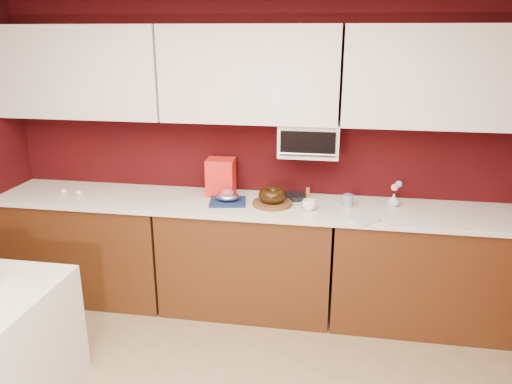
{
  "coord_description": "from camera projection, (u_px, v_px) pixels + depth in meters",
  "views": [
    {
      "loc": [
        0.67,
        -1.61,
        2.15
      ],
      "look_at": [
        0.09,
        1.84,
        1.02
      ],
      "focal_mm": 35.0,
      "sensor_mm": 36.0,
      "label": 1
    }
  ],
  "objects": [
    {
      "name": "china_plate",
      "position": [
        363.0,
        218.0,
        3.48
      ],
      "size": [
        0.27,
        0.27,
        0.01
      ],
      "primitive_type": "cylinder",
      "rotation": [
        0.0,
        0.0,
        -0.26
      ],
      "color": "silver",
      "rests_on": "countertop"
    },
    {
      "name": "cake_base",
      "position": [
        272.0,
        203.0,
        3.76
      ],
      "size": [
        0.36,
        0.36,
        0.03
      ],
      "primitive_type": "cylinder",
      "rotation": [
        0.0,
        0.0,
        -0.23
      ],
      "color": "brown",
      "rests_on": "countertop"
    },
    {
      "name": "base_cabinet_right",
      "position": [
        421.0,
        271.0,
        3.75
      ],
      "size": [
        1.31,
        0.58,
        0.86
      ],
      "primitive_type": "cube",
      "color": "#4C260F",
      "rests_on": "floor"
    },
    {
      "name": "roasted_ham",
      "position": [
        228.0,
        193.0,
        3.78
      ],
      "size": [
        0.12,
        0.11,
        0.07
      ],
      "primitive_type": "ellipsoid",
      "rotation": [
        0.0,
        0.0,
        -0.26
      ],
      "color": "#9D5248",
      "rests_on": "foil_ham_nest"
    },
    {
      "name": "amber_bottle",
      "position": [
        308.0,
        193.0,
        3.89
      ],
      "size": [
        0.04,
        0.04,
        0.09
      ],
      "primitive_type": "cylinder",
      "rotation": [
        0.0,
        0.0,
        -0.23
      ],
      "color": "#98471B",
      "rests_on": "countertop"
    },
    {
      "name": "base_cabinet_center",
      "position": [
        247.0,
        258.0,
        3.97
      ],
      "size": [
        1.31,
        0.58,
        0.86
      ],
      "primitive_type": "cube",
      "color": "#4C260F",
      "rests_on": "floor"
    },
    {
      "name": "toaster_oven",
      "position": [
        309.0,
        139.0,
        3.76
      ],
      "size": [
        0.45,
        0.3,
        0.25
      ],
      "primitive_type": "cube",
      "color": "white",
      "rests_on": "upper_cabinet_center"
    },
    {
      "name": "flower_vase",
      "position": [
        394.0,
        199.0,
        3.72
      ],
      "size": [
        0.08,
        0.08,
        0.11
      ],
      "primitive_type": "imported",
      "rotation": [
        0.0,
        0.0,
        0.17
      ],
      "color": "silver",
      "rests_on": "countertop"
    },
    {
      "name": "flower_blue",
      "position": [
        399.0,
        184.0,
        3.7
      ],
      "size": [
        0.05,
        0.05,
        0.05
      ],
      "primitive_type": "sphere",
      "color": "#7E97CA",
      "rests_on": "flower_vase"
    },
    {
      "name": "navy_towel",
      "position": [
        228.0,
        202.0,
        3.81
      ],
      "size": [
        0.31,
        0.28,
        0.02
      ],
      "primitive_type": "cube",
      "rotation": [
        0.0,
        0.0,
        0.19
      ],
      "color": "#14234C",
      "rests_on": "countertop"
    },
    {
      "name": "toaster_oven_handle",
      "position": [
        307.0,
        154.0,
        3.62
      ],
      "size": [
        0.42,
        0.02,
        0.02
      ],
      "primitive_type": "cylinder",
      "rotation": [
        0.0,
        1.57,
        0.0
      ],
      "color": "silver",
      "rests_on": "toaster_oven"
    },
    {
      "name": "foil_ham_nest",
      "position": [
        228.0,
        196.0,
        3.79
      ],
      "size": [
        0.19,
        0.16,
        0.07
      ],
      "primitive_type": "ellipsoid",
      "rotation": [
        0.0,
        0.0,
        0.06
      ],
      "color": "silver",
      "rests_on": "navy_towel"
    },
    {
      "name": "flower_pink",
      "position": [
        395.0,
        187.0,
        3.69
      ],
      "size": [
        0.05,
        0.05,
        0.05
      ],
      "primitive_type": "sphere",
      "color": "pink",
      "rests_on": "flower_vase"
    },
    {
      "name": "egg_right",
      "position": [
        79.0,
        192.0,
        3.99
      ],
      "size": [
        0.06,
        0.06,
        0.04
      ],
      "primitive_type": "ellipsoid",
      "rotation": [
        0.0,
        0.0,
        0.39
      ],
      "color": "white",
      "rests_on": "countertop"
    },
    {
      "name": "upper_cabinet_right",
      "position": [
        439.0,
        77.0,
        3.45
      ],
      "size": [
        1.31,
        0.33,
        0.7
      ],
      "primitive_type": "cube",
      "color": "white",
      "rests_on": "wall_back"
    },
    {
      "name": "base_cabinet_left",
      "position": [
        91.0,
        247.0,
        4.18
      ],
      "size": [
        1.31,
        0.58,
        0.86
      ],
      "primitive_type": "cube",
      "color": "#4C260F",
      "rests_on": "floor"
    },
    {
      "name": "upper_cabinet_center",
      "position": [
        250.0,
        74.0,
        3.67
      ],
      "size": [
        1.31,
        0.33,
        0.7
      ],
      "primitive_type": "cube",
      "color": "white",
      "rests_on": "wall_back"
    },
    {
      "name": "egg_left",
      "position": [
        63.0,
        191.0,
        4.03
      ],
      "size": [
        0.06,
        0.05,
        0.04
      ],
      "primitive_type": "ellipsoid",
      "rotation": [
        0.0,
        0.0,
        0.42
      ],
      "color": "white",
      "rests_on": "countertop"
    },
    {
      "name": "toaster_oven_door",
      "position": [
        308.0,
        144.0,
        3.61
      ],
      "size": [
        0.4,
        0.02,
        0.18
      ],
      "primitive_type": "cube",
      "color": "black",
      "rests_on": "toaster_oven"
    },
    {
      "name": "blue_jar",
      "position": [
        348.0,
        201.0,
        3.72
      ],
      "size": [
        0.1,
        0.1,
        0.09
      ],
      "primitive_type": "cylinder",
      "rotation": [
        0.0,
        0.0,
        0.43
      ],
      "color": "navy",
      "rests_on": "countertop"
    },
    {
      "name": "wall_back",
      "position": [
        254.0,
        149.0,
        4.01
      ],
      "size": [
        4.0,
        0.02,
        2.5
      ],
      "primitive_type": "cube",
      "color": "#350708",
      "rests_on": "floor"
    },
    {
      "name": "pandoro_box",
      "position": [
        221.0,
        177.0,
        3.96
      ],
      "size": [
        0.22,
        0.21,
        0.29
      ],
      "primitive_type": "cube",
      "rotation": [
        0.0,
        0.0,
        0.04
      ],
      "color": "red",
      "rests_on": "countertop"
    },
    {
      "name": "upper_cabinet_left",
      "position": [
        82.0,
        72.0,
        3.88
      ],
      "size": [
        1.31,
        0.33,
        0.7
      ],
      "primitive_type": "cube",
      "color": "white",
      "rests_on": "wall_back"
    },
    {
      "name": "dark_pan",
      "position": [
        294.0,
        196.0,
        3.91
      ],
      "size": [
        0.21,
        0.21,
        0.03
      ],
      "primitive_type": "cylinder",
      "rotation": [
        0.0,
        0.0,
        0.06
      ],
      "color": "black",
      "rests_on": "countertop"
    },
    {
      "name": "bundt_cake",
      "position": [
        272.0,
        195.0,
        3.74
      ],
      "size": [
        0.22,
        0.22,
        0.09
      ],
      "primitive_type": "torus",
      "rotation": [
        0.0,
        0.0,
        0.07
      ],
      "color": "black",
      "rests_on": "cake_base"
    },
    {
      "name": "countertop",
      "position": [
        247.0,
        205.0,
        3.83
      ],
      "size": [
        4.0,
        0.62,
        0.04
      ],
      "primitive_type": "cube",
      "color": "silver",
      "rests_on": "base_cabinet_center"
    },
    {
      "name": "coffee_mug",
      "position": [
        309.0,
        204.0,
        3.64
      ],
      "size": [
        0.1,
        0.1,
        0.1
      ],
      "primitive_type": "imported",
      "rotation": [
        0.0,
        0.0,
        0.14
      ],
      "color": "white",
      "rests_on": "countertop"
    }
  ]
}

